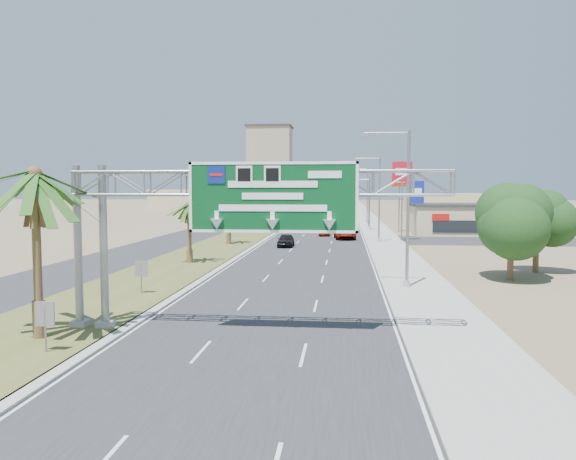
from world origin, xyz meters
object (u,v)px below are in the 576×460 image
(pole_sign_red_far, at_px, (399,185))
(car_mid_lane, at_px, (324,231))
(sign_gantry, at_px, (238,196))
(car_right_lane, at_px, (345,233))
(car_left_lane, at_px, (286,240))
(palm_near, at_px, (34,175))
(signal_mast, at_px, (356,198))
(car_far, at_px, (310,223))
(store_building, at_px, (478,220))
(pole_sign_blue, at_px, (416,194))
(pole_sign_red_near, at_px, (402,177))

(pole_sign_red_far, bearing_deg, car_mid_lane, -144.78)
(sign_gantry, xyz_separation_m, car_right_lane, (4.58, 46.57, -5.31))
(car_left_lane, bearing_deg, car_right_lane, 56.38)
(palm_near, xyz_separation_m, signal_mast, (14.37, 63.97, -2.08))
(car_right_lane, relative_size, car_far, 0.99)
(store_building, bearing_deg, pole_sign_red_far, 163.48)
(signal_mast, xyz_separation_m, car_right_lane, (-1.65, -15.47, -4.10))
(sign_gantry, relative_size, car_right_lane, 3.11)
(car_mid_lane, bearing_deg, pole_sign_blue, -0.01)
(store_building, relative_size, pole_sign_red_near, 1.85)
(car_right_lane, xyz_separation_m, car_far, (-5.63, 20.76, 0.04))
(palm_near, xyz_separation_m, store_building, (31.20, 58.00, -4.93))
(car_mid_lane, xyz_separation_m, pole_sign_red_far, (10.68, 7.54, 6.14))
(signal_mast, bearing_deg, sign_gantry, -95.74)
(car_mid_lane, bearing_deg, palm_near, -103.86)
(car_right_lane, bearing_deg, sign_gantry, -100.77)
(sign_gantry, bearing_deg, pole_sign_red_far, 78.13)
(store_building, relative_size, car_right_lane, 3.34)
(car_mid_lane, xyz_separation_m, pole_sign_red_near, (9.60, -7.41, 7.05))
(pole_sign_red_near, bearing_deg, car_left_lane, -150.19)
(sign_gantry, height_order, car_mid_lane, sign_gantry)
(sign_gantry, height_order, store_building, sign_gantry)
(car_mid_lane, distance_m, pole_sign_red_far, 14.45)
(car_right_lane, height_order, pole_sign_blue, pole_sign_blue)
(signal_mast, xyz_separation_m, pole_sign_red_near, (5.14, -17.77, 2.88))
(car_mid_lane, bearing_deg, car_far, 96.79)
(palm_near, xyz_separation_m, car_far, (7.09, 69.26, -6.14))
(car_far, bearing_deg, sign_gantry, -90.89)
(car_far, distance_m, pole_sign_blue, 21.77)
(car_right_lane, bearing_deg, palm_near, -109.85)
(sign_gantry, relative_size, signal_mast, 1.63)
(car_left_lane, bearing_deg, pole_sign_red_far, 56.99)
(car_far, xyz_separation_m, pole_sign_red_near, (12.41, -23.06, 6.94))
(sign_gantry, height_order, car_right_lane, sign_gantry)
(car_far, bearing_deg, store_building, -26.82)
(palm_near, relative_size, car_mid_lane, 2.02)
(car_left_lane, distance_m, car_right_lane, 11.75)
(sign_gantry, distance_m, car_left_lane, 37.15)
(car_left_lane, relative_size, pole_sign_red_near, 0.43)
(car_mid_lane, bearing_deg, car_left_lane, -106.85)
(palm_near, relative_size, pole_sign_red_near, 0.86)
(sign_gantry, bearing_deg, car_far, 90.89)
(car_right_lane, relative_size, pole_sign_red_far, 0.62)
(sign_gantry, bearing_deg, car_right_lane, 84.38)
(palm_near, distance_m, car_right_lane, 50.52)
(pole_sign_blue, bearing_deg, car_left_lane, -135.34)
(signal_mast, xyz_separation_m, store_building, (16.83, -5.97, -2.85))
(palm_near, height_order, car_left_lane, palm_near)
(signal_mast, bearing_deg, pole_sign_red_near, -73.88)
(car_far, height_order, pole_sign_blue, pole_sign_blue)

